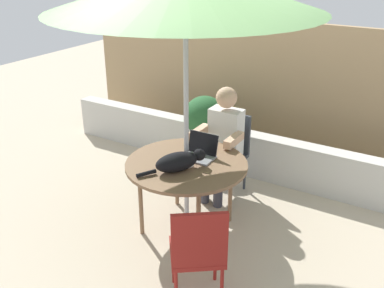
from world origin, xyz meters
The scene contains 10 objects.
ground_plane centered at (0.00, 0.00, 0.00)m, with size 14.00×14.00×0.00m, color #BCAD93.
fence_back centered at (0.00, 2.17, 0.85)m, with size 5.64×0.08×1.70m, color tan.
planter_wall_low centered at (0.00, 1.35, 0.26)m, with size 5.08×0.20×0.52m, color beige.
patio_table centered at (0.00, 0.00, 0.66)m, with size 1.13×1.13×0.71m.
chair_occupied centered at (0.00, 0.88, 0.52)m, with size 0.40×0.40×0.88m.
chair_empty centered at (0.61, -0.83, 0.52)m, with size 0.56×0.56×0.88m.
person_seated centered at (0.00, 0.73, 0.69)m, with size 0.48×0.48×1.22m.
laptop centered at (0.04, 0.19, 0.77)m, with size 0.31×0.26×0.21m.
cat centered at (0.02, -0.15, 0.79)m, with size 0.42×0.56×0.17m.
potted_plant_near_fence centered at (-0.59, 1.39, 0.50)m, with size 0.52×0.52×0.85m.
Camera 1 is at (1.93, -3.12, 2.55)m, focal length 41.72 mm.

